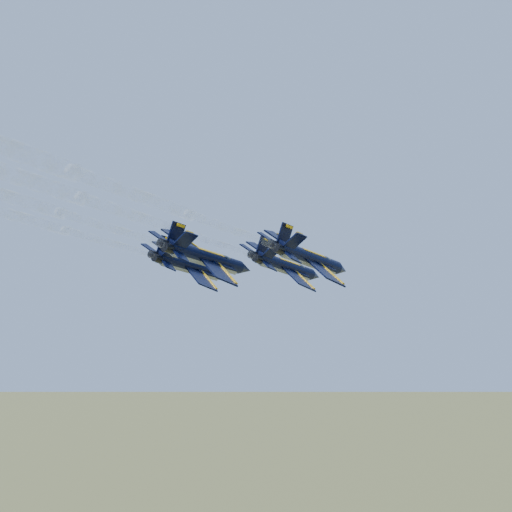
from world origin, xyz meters
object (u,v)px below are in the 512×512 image
at_px(jet_lead, 286,266).
at_px(jet_left, 192,266).
at_px(jet_right, 310,258).
at_px(jet_slot, 207,258).

distance_m(jet_lead, jet_left, 14.34).
bearing_deg(jet_lead, jet_right, -41.91).
bearing_deg(jet_right, jet_lead, 138.09).
xyz_separation_m(jet_lead, jet_left, (-12.76, -6.53, 0.00)).
distance_m(jet_left, jet_right, 22.41).
height_order(jet_lead, jet_left, same).
bearing_deg(jet_lead, jet_slot, -85.56).
height_order(jet_left, jet_right, same).
bearing_deg(jet_slot, jet_left, 140.11).
distance_m(jet_lead, jet_slot, 19.75).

